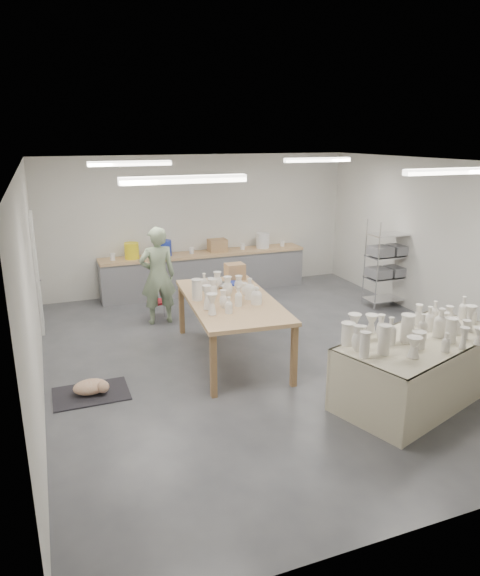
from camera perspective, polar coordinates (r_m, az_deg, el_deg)
name	(u,v)px	position (r m, az deg, el deg)	size (l,w,h in m)	color
room	(267,227)	(7.84, 3.01, 6.74)	(8.00, 8.02, 3.00)	#424449
back_counter	(205,271)	(11.51, -3.95, 1.93)	(4.60, 0.60, 1.24)	tan
wire_shelf	(389,262)	(10.86, 16.18, 2.76)	(0.88, 0.48, 1.80)	silver
drying_table	(419,366)	(7.27, 19.30, -8.18)	(2.65, 1.90, 1.23)	olive
work_table	(229,297)	(8.02, -1.20, -1.03)	(1.51, 2.68, 1.33)	tan
rug	(91,394)	(7.43, -16.22, -11.21)	(1.00, 0.70, 0.02)	black
cat	(92,387)	(7.37, -16.10, -10.49)	(0.53, 0.43, 0.20)	white
potter	(158,276)	(9.57, -9.11, 1.36)	(0.67, 0.44, 1.83)	#94AB84
red_stool	(156,303)	(9.99, -9.29, -1.61)	(0.39, 0.39, 0.34)	#AC1822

